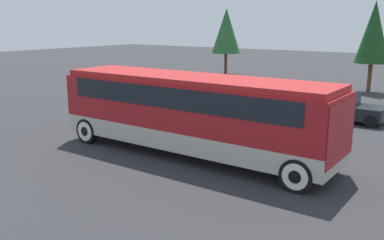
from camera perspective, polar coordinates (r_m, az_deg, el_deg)
The scene contains 6 objects.
ground_plane at distance 16.02m, azimuth 0.00°, elevation -4.63°, with size 120.00×120.00×0.00m, color #2D2D30.
tour_bus at distance 15.52m, azimuth 0.29°, elevation 1.58°, with size 10.78×2.68×2.95m.
parked_car_near at distance 22.80m, azimuth 18.38°, elevation 1.82°, with size 4.76×1.79×1.43m.
parked_car_mid at distance 22.90m, azimuth -4.00°, elevation 2.51°, with size 4.11×1.87×1.44m.
tree_left at distance 40.80m, azimuth 4.59°, elevation 11.75°, with size 2.69×2.69×6.12m.
tree_center at distance 32.51m, azimuth 23.06°, elevation 10.70°, with size 2.30×2.30×6.30m.
Camera 1 is at (8.90, -12.42, 4.82)m, focal length 40.00 mm.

